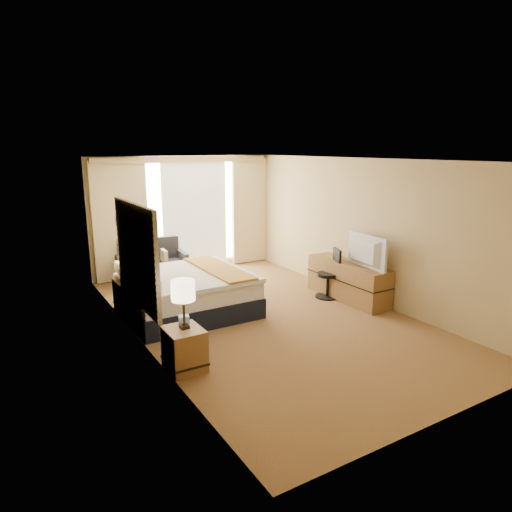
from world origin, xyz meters
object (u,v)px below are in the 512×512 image
floor_lamp (122,240)px  television (362,252)px  nightstand_left (184,349)px  nightstand_right (130,296)px  bed (186,293)px  media_dresser (348,281)px  loveseat (152,267)px  desk_chair (330,276)px  lamp_right (128,254)px  lamp_left (183,291)px

floor_lamp → television: floor_lamp is taller
nightstand_left → nightstand_right: bearing=90.0°
bed → media_dresser: bearing=-16.4°
floor_lamp → nightstand_left: bearing=-92.5°
loveseat → media_dresser: bearing=-41.9°
desk_chair → bed: bearing=-171.3°
desk_chair → lamp_right: lamp_right is taller
media_dresser → bed: bed is taller
lamp_right → television: television is taller
lamp_right → floor_lamp: bearing=81.9°
desk_chair → lamp_left: size_ratio=1.48×
nightstand_left → loveseat: 4.20m
bed → lamp_right: lamp_right is taller
television → floor_lamp: bearing=58.0°
nightstand_left → media_dresser: (3.70, 1.05, 0.07)m
media_dresser → loveseat: loveseat is taller
nightstand_right → media_dresser: media_dresser is taller
bed → television: bearing=-23.4°
media_dresser → lamp_right: 4.02m
nightstand_left → nightstand_right: 2.50m
nightstand_right → loveseat: bearing=59.7°
floor_lamp → lamp_left: bearing=-92.2°
nightstand_right → television: 4.15m
floor_lamp → lamp_left: 3.34m
nightstand_left → floor_lamp: 3.45m
television → bed: bearing=72.0°
loveseat → television: (2.72, -3.42, 0.70)m
media_dresser → lamp_right: size_ratio=3.08×
loveseat → floor_lamp: 1.34m
bed → desk_chair: 2.74m
floor_lamp → desk_chair: floor_lamp is taller
nightstand_left → lamp_right: lamp_right is taller
loveseat → floor_lamp: size_ratio=0.96×
lamp_right → nightstand_right: bearing=-113.5°
floor_lamp → lamp_left: (-0.13, -3.34, -0.05)m
desk_chair → loveseat: bearing=153.9°
desk_chair → television: 0.86m
nightstand_left → lamp_left: (0.02, 0.01, 0.77)m
bed → floor_lamp: floor_lamp is taller
floor_lamp → television: (3.51, -2.68, -0.10)m
desk_chair → nightstand_left: bearing=-138.0°
loveseat → floor_lamp: floor_lamp is taller
bed → desk_chair: (2.67, -0.61, 0.05)m
lamp_right → television: size_ratio=0.57×
bed → lamp_right: 1.21m
bed → lamp_left: lamp_left is taller
nightstand_left → nightstand_right: size_ratio=1.00×
bed → television: 3.16m
loveseat → lamp_left: size_ratio=2.34×
bed → lamp_right: bearing=138.9°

